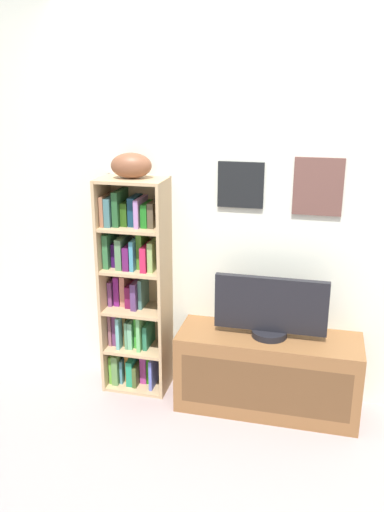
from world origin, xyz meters
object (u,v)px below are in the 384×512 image
football (131,166)px  television (271,308)px  tv_stand (267,372)px  bookshelf (134,289)px

football → television: 1.22m
tv_stand → television: (0.00, 0.00, 0.44)m
bookshelf → tv_stand: size_ratio=1.27×
bookshelf → tv_stand: bearing=-5.6°
bookshelf → football: 0.83m
tv_stand → football: bearing=176.2°
bookshelf → football: size_ratio=5.72×
bookshelf → football: football is taller
television → bookshelf: bearing=174.5°
football → television: (0.89, -0.06, -0.83)m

